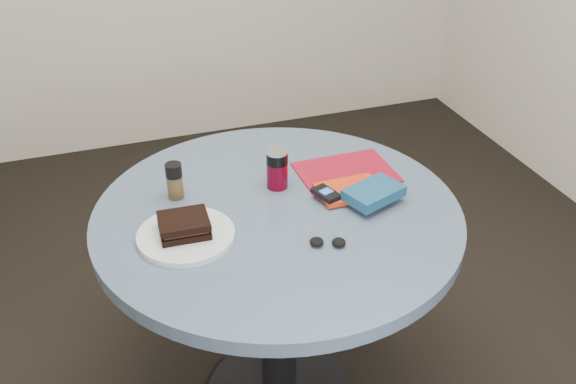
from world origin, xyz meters
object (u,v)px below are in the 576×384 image
object	(u,v)px
table	(278,257)
soda_can	(277,169)
novel	(374,193)
red_book	(350,190)
plate	(186,236)
magazine	(346,172)
headphones	(328,242)
pepper_grinder	(175,181)
sandwich	(184,225)
mp3_player	(326,193)

from	to	relation	value
table	soda_can	bearing A→B (deg)	72.10
soda_can	novel	distance (m)	0.28
red_book	plate	bearing A→B (deg)	-173.76
magazine	headphones	bearing A→B (deg)	-120.71
pepper_grinder	red_book	distance (m)	0.49
soda_can	novel	bearing A→B (deg)	-37.73
table	sandwich	xyz separation A→B (m)	(-0.26, -0.05, 0.20)
novel	mp3_player	bearing A→B (deg)	136.59
table	magazine	size ratio (longest dim) A/B	3.60
table	mp3_player	world-z (taller)	mp3_player
pepper_grinder	red_book	xyz separation A→B (m)	(0.46, -0.14, -0.04)
plate	soda_can	bearing A→B (deg)	28.79
sandwich	red_book	distance (m)	0.48
soda_can	mp3_player	distance (m)	0.16
novel	mp3_player	distance (m)	0.13
sandwich	novel	xyz separation A→B (m)	(0.52, -0.01, -0.00)
red_book	novel	world-z (taller)	novel
sandwich	pepper_grinder	distance (m)	0.20
red_book	mp3_player	distance (m)	0.08
red_book	sandwich	bearing A→B (deg)	-174.21
plate	pepper_grinder	world-z (taller)	pepper_grinder
plate	sandwich	size ratio (longest dim) A/B	1.92
magazine	novel	size ratio (longest dim) A/B	1.79
sandwich	magazine	distance (m)	0.54
soda_can	novel	xyz separation A→B (m)	(0.22, -0.17, -0.02)
novel	mp3_player	world-z (taller)	novel
red_book	headphones	xyz separation A→B (m)	(-0.15, -0.20, -0.00)
plate	red_book	size ratio (longest dim) A/B	1.39
plate	pepper_grinder	distance (m)	0.21
soda_can	headphones	distance (m)	0.31
table	pepper_grinder	distance (m)	0.36
mp3_player	soda_can	bearing A→B (deg)	130.45
plate	sandwich	bearing A→B (deg)	116.59
sandwich	novel	size ratio (longest dim) A/B	0.83
magazine	mp3_player	size ratio (longest dim) A/B	3.02
pepper_grinder	headphones	xyz separation A→B (m)	(0.32, -0.35, -0.04)
table	headphones	size ratio (longest dim) A/B	10.28
table	red_book	size ratio (longest dim) A/B	5.59
magazine	plate	bearing A→B (deg)	-161.95
sandwich	magazine	size ratio (longest dim) A/B	0.46
table	plate	xyz separation A→B (m)	(-0.26, -0.05, 0.17)
novel	table	bearing A→B (deg)	147.46
plate	magazine	size ratio (longest dim) A/B	0.89
red_book	soda_can	bearing A→B (deg)	149.15
mp3_player	novel	bearing A→B (deg)	-23.30
plate	red_book	bearing A→B (deg)	7.14
plate	soda_can	xyz separation A→B (m)	(0.30, 0.16, 0.05)
table	mp3_player	distance (m)	0.24
magazine	soda_can	bearing A→B (deg)	-178.44
sandwich	table	bearing A→B (deg)	9.90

